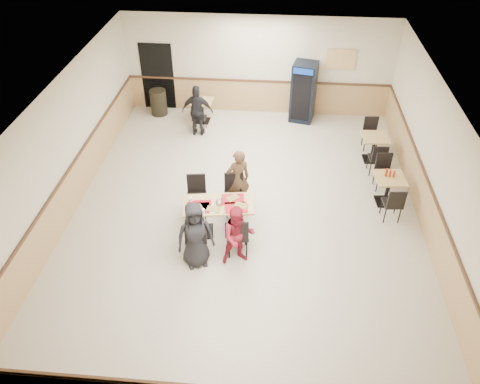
# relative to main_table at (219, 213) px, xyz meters

# --- Properties ---
(ground) EXTENTS (10.00, 10.00, 0.00)m
(ground) POSITION_rel_main_table_xyz_m (0.52, 0.72, -0.53)
(ground) COLOR beige
(ground) RESTS_ON ground
(room_shell) EXTENTS (10.00, 10.00, 10.00)m
(room_shell) POSITION_rel_main_table_xyz_m (2.30, 3.27, 0.05)
(room_shell) COLOR silver
(room_shell) RESTS_ON ground
(main_table) EXTENTS (1.58, 0.95, 0.80)m
(main_table) POSITION_rel_main_table_xyz_m (0.00, 0.00, 0.00)
(main_table) COLOR black
(main_table) RESTS_ON ground
(main_chairs) EXTENTS (1.56, 1.91, 1.01)m
(main_chairs) POSITION_rel_main_table_xyz_m (-0.05, -0.01, -0.03)
(main_chairs) COLOR black
(main_chairs) RESTS_ON ground
(diner_woman_left) EXTENTS (0.86, 0.71, 1.51)m
(diner_woman_left) POSITION_rel_main_table_xyz_m (-0.34, -0.96, 0.23)
(diner_woman_left) COLOR black
(diner_woman_left) RESTS_ON ground
(diner_woman_right) EXTENTS (0.79, 0.69, 1.38)m
(diner_woman_right) POSITION_rel_main_table_xyz_m (0.50, -0.84, 0.16)
(diner_woman_right) COLOR maroon
(diner_woman_right) RESTS_ON ground
(diner_man_opposite) EXTENTS (0.66, 0.56, 1.53)m
(diner_man_opposite) POSITION_rel_main_table_xyz_m (0.34, 0.96, 0.23)
(diner_man_opposite) COLOR #503622
(diner_man_opposite) RESTS_ON ground
(lone_diner) EXTENTS (0.90, 0.40, 1.51)m
(lone_diner) POSITION_rel_main_table_xyz_m (-1.10, 4.14, 0.23)
(lone_diner) COLOR black
(lone_diner) RESTS_ON ground
(tabletop_clutter) EXTENTS (1.32, 0.78, 0.12)m
(tabletop_clutter) POSITION_rel_main_table_xyz_m (-0.04, -0.07, 0.29)
(tabletop_clutter) COLOR #A90B14
(tabletop_clutter) RESTS_ON main_table
(side_table_near) EXTENTS (0.74, 0.74, 0.73)m
(side_table_near) POSITION_rel_main_table_xyz_m (3.83, 1.37, -0.04)
(side_table_near) COLOR black
(side_table_near) RESTS_ON ground
(side_table_near_chair_south) EXTENTS (0.46, 0.46, 0.92)m
(side_table_near_chair_south) POSITION_rel_main_table_xyz_m (3.83, 0.79, -0.07)
(side_table_near_chair_south) COLOR black
(side_table_near_chair_south) RESTS_ON ground
(side_table_near_chair_north) EXTENTS (0.46, 0.46, 0.92)m
(side_table_near_chair_north) POSITION_rel_main_table_xyz_m (3.83, 1.96, -0.07)
(side_table_near_chair_north) COLOR black
(side_table_near_chair_north) RESTS_ON ground
(side_table_far) EXTENTS (0.72, 0.72, 0.72)m
(side_table_far) POSITION_rel_main_table_xyz_m (3.75, 3.20, -0.05)
(side_table_far) COLOR black
(side_table_far) RESTS_ON ground
(side_table_far_chair_south) EXTENTS (0.45, 0.45, 0.92)m
(side_table_far_chair_south) POSITION_rel_main_table_xyz_m (3.75, 2.62, -0.07)
(side_table_far_chair_south) COLOR black
(side_table_far_chair_south) RESTS_ON ground
(side_table_far_chair_north) EXTENTS (0.45, 0.45, 0.92)m
(side_table_far_chair_north) POSITION_rel_main_table_xyz_m (3.75, 3.78, -0.07)
(side_table_far_chair_north) COLOR black
(side_table_far_chair_north) RESTS_ON ground
(condiment_caddy) EXTENTS (0.23, 0.06, 0.20)m
(condiment_caddy) POSITION_rel_main_table_xyz_m (3.80, 1.42, 0.29)
(condiment_caddy) COLOR #AB210C
(condiment_caddy) RESTS_ON side_table_near
(back_table) EXTENTS (0.67, 0.67, 0.69)m
(back_table) POSITION_rel_main_table_xyz_m (-1.10, 4.92, -0.07)
(back_table) COLOR black
(back_table) RESTS_ON ground
(back_table_chair_lone) EXTENTS (0.42, 0.42, 0.87)m
(back_table_chair_lone) POSITION_rel_main_table_xyz_m (-1.10, 4.37, -0.10)
(back_table_chair_lone) COLOR black
(back_table_chair_lone) RESTS_ON ground
(pepsi_cooler) EXTENTS (0.81, 0.81, 1.80)m
(pepsi_cooler) POSITION_rel_main_table_xyz_m (1.90, 5.31, 0.37)
(pepsi_cooler) COLOR black
(pepsi_cooler) RESTS_ON ground
(trash_bin) EXTENTS (0.50, 0.50, 0.79)m
(trash_bin) POSITION_rel_main_table_xyz_m (-2.52, 5.27, -0.13)
(trash_bin) COLOR black
(trash_bin) RESTS_ON ground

